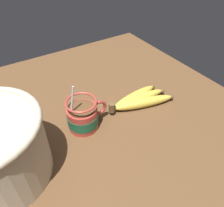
% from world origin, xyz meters
% --- Properties ---
extents(table, '(0.95, 0.95, 0.04)m').
position_xyz_m(table, '(0.00, 0.00, 0.02)').
color(table, brown).
rests_on(table, ground).
extents(coffee_mug, '(0.12, 0.09, 0.15)m').
position_xyz_m(coffee_mug, '(-0.03, -0.00, 0.07)').
color(coffee_mug, '#B23D33').
rests_on(coffee_mug, table).
extents(banana_bunch, '(0.22, 0.11, 0.04)m').
position_xyz_m(banana_bunch, '(0.17, -0.01, 0.05)').
color(banana_bunch, brown).
rests_on(banana_bunch, table).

